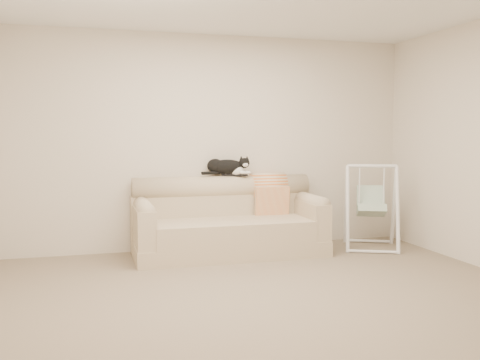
{
  "coord_description": "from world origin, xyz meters",
  "views": [
    {
      "loc": [
        -1.46,
        -4.4,
        1.41
      ],
      "look_at": [
        0.15,
        1.27,
        0.9
      ],
      "focal_mm": 40.0,
      "sensor_mm": 36.0,
      "label": 1
    }
  ],
  "objects_px": {
    "tuxedo_cat": "(227,167)",
    "baby_swing": "(371,206)",
    "remote_b": "(241,175)",
    "sofa": "(228,224)",
    "remote_a": "(229,175)"
  },
  "relations": [
    {
      "from": "tuxedo_cat",
      "to": "baby_swing",
      "type": "height_order",
      "value": "tuxedo_cat"
    },
    {
      "from": "remote_b",
      "to": "sofa",
      "type": "bearing_deg",
      "value": -136.91
    },
    {
      "from": "tuxedo_cat",
      "to": "baby_swing",
      "type": "bearing_deg",
      "value": -14.25
    },
    {
      "from": "remote_a",
      "to": "remote_b",
      "type": "xyz_separation_m",
      "value": [
        0.13,
        -0.05,
        -0.0
      ]
    },
    {
      "from": "remote_a",
      "to": "baby_swing",
      "type": "bearing_deg",
      "value": -14.33
    },
    {
      "from": "remote_a",
      "to": "sofa",
      "type": "bearing_deg",
      "value": -107.78
    },
    {
      "from": "tuxedo_cat",
      "to": "sofa",
      "type": "bearing_deg",
      "value": -102.84
    },
    {
      "from": "remote_b",
      "to": "baby_swing",
      "type": "bearing_deg",
      "value": -13.79
    },
    {
      "from": "remote_a",
      "to": "baby_swing",
      "type": "height_order",
      "value": "baby_swing"
    },
    {
      "from": "sofa",
      "to": "remote_a",
      "type": "height_order",
      "value": "remote_a"
    },
    {
      "from": "sofa",
      "to": "baby_swing",
      "type": "relative_size",
      "value": 2.11
    },
    {
      "from": "baby_swing",
      "to": "tuxedo_cat",
      "type": "bearing_deg",
      "value": 165.75
    },
    {
      "from": "remote_a",
      "to": "tuxedo_cat",
      "type": "bearing_deg",
      "value": 172.04
    },
    {
      "from": "sofa",
      "to": "remote_b",
      "type": "bearing_deg",
      "value": 43.09
    },
    {
      "from": "tuxedo_cat",
      "to": "baby_swing",
      "type": "xyz_separation_m",
      "value": [
        1.72,
        -0.44,
        -0.49
      ]
    }
  ]
}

